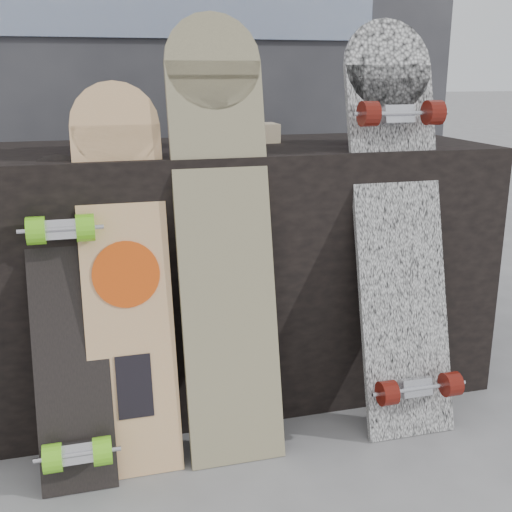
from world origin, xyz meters
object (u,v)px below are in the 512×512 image
object	(u,v)px
longboard_celtic	(224,226)
skateboard_dark	(68,319)
longboard_cascadia	(399,220)
vendor_table	(232,268)
longboard_geisha	(126,269)

from	to	relation	value
longboard_celtic	skateboard_dark	xyz separation A→B (m)	(-0.42, -0.04, -0.21)
longboard_celtic	longboard_cascadia	xyz separation A→B (m)	(0.52, -0.00, -0.02)
vendor_table	longboard_celtic	distance (m)	0.41
longboard_geisha	longboard_cascadia	xyz separation A→B (m)	(0.78, 0.01, 0.08)
vendor_table	longboard_geisha	bearing A→B (deg)	-137.33
longboard_celtic	longboard_cascadia	bearing A→B (deg)	-0.10
longboard_cascadia	skateboard_dark	bearing A→B (deg)	-177.38
skateboard_dark	longboard_celtic	bearing A→B (deg)	6.01
longboard_cascadia	vendor_table	bearing A→B (deg)	141.79
vendor_table	longboard_cascadia	bearing A→B (deg)	-38.21
longboard_geisha	skateboard_dark	size ratio (longest dim) A/B	1.22
vendor_table	skateboard_dark	distance (m)	0.64
longboard_geisha	longboard_cascadia	world-z (taller)	longboard_cascadia
vendor_table	skateboard_dark	world-z (taller)	skateboard_dark
vendor_table	longboard_geisha	size ratio (longest dim) A/B	1.60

